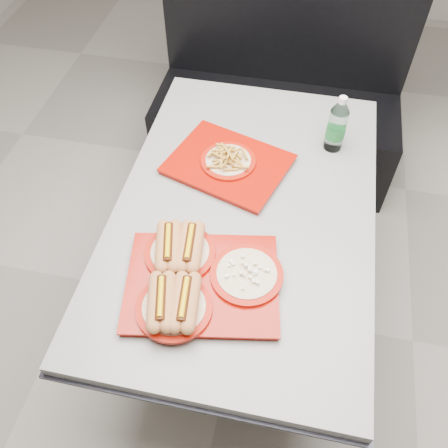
% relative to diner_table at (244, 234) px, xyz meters
% --- Properties ---
extents(ground, '(6.00, 6.00, 0.00)m').
position_rel_diner_table_xyz_m(ground, '(0.00, 0.00, -0.58)').
color(ground, gray).
rests_on(ground, ground).
extents(diner_table, '(0.92, 1.42, 0.75)m').
position_rel_diner_table_xyz_m(diner_table, '(0.00, 0.00, 0.00)').
color(diner_table, black).
rests_on(diner_table, ground).
extents(booth_bench, '(1.30, 0.57, 1.35)m').
position_rel_diner_table_xyz_m(booth_bench, '(0.00, 1.09, -0.18)').
color(booth_bench, black).
rests_on(booth_bench, ground).
extents(tray_near, '(0.52, 0.44, 0.10)m').
position_rel_diner_table_xyz_m(tray_near, '(-0.09, -0.35, 0.20)').
color(tray_near, '#950D04').
rests_on(tray_near, diner_table).
extents(tray_far, '(0.50, 0.44, 0.08)m').
position_rel_diner_table_xyz_m(tray_far, '(-0.10, 0.18, 0.19)').
color(tray_far, '#950D04').
rests_on(tray_far, diner_table).
extents(water_bottle, '(0.07, 0.07, 0.23)m').
position_rel_diner_table_xyz_m(water_bottle, '(0.28, 0.37, 0.27)').
color(water_bottle, silver).
rests_on(water_bottle, diner_table).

